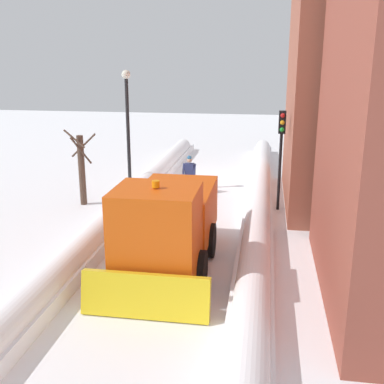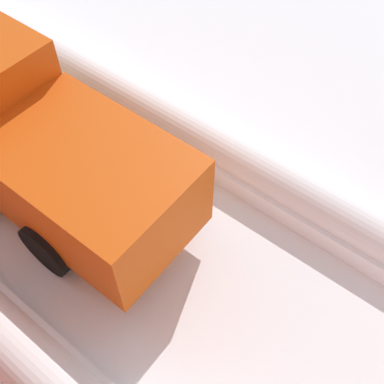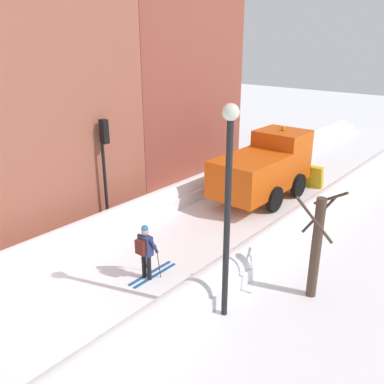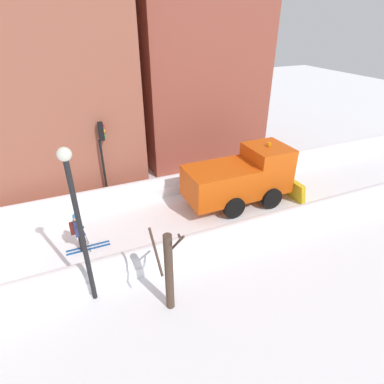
# 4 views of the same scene
# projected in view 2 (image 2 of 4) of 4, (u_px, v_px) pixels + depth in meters

# --- Properties ---
(ground_plane) EXTENTS (80.00, 80.00, 0.00)m
(ground_plane) POSITION_uv_depth(u_px,v_px,m) (98.00, 218.00, 9.11)
(ground_plane) COLOR white
(snowbank_right) EXTENTS (1.10, 36.00, 0.90)m
(snowbank_right) POSITION_uv_depth(u_px,v_px,m) (182.00, 129.00, 10.07)
(snowbank_right) COLOR white
(snowbank_right) RESTS_ON ground
(plow_truck) EXTENTS (3.20, 5.98, 3.12)m
(plow_truck) POSITION_uv_depth(u_px,v_px,m) (40.00, 146.00, 8.27)
(plow_truck) COLOR #DB510F
(plow_truck) RESTS_ON ground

